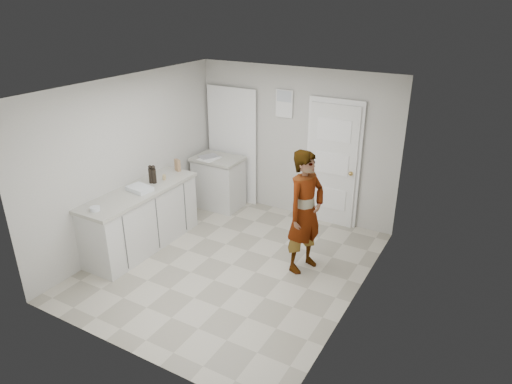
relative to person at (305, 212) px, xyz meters
The scene contains 12 objects.
ground 1.32m from the person, 153.43° to the right, with size 4.00×4.00×0.00m, color gray.
room_shell 1.85m from the person, 125.47° to the left, with size 4.00×4.00×4.00m.
main_counter 2.47m from the person, 164.55° to the right, with size 0.64×1.96×0.93m.
side_counter 2.45m from the person, 152.84° to the left, with size 0.84×0.61×0.93m.
person is the anchor object (origin of this frame).
cake_mix_box 2.36m from the person, behind, with size 0.12×0.05×0.19m, color #996A4C.
spice_jar 2.28m from the person, behind, with size 0.05×0.05×0.08m, color tan.
oil_cruet_a 2.35m from the person, behind, with size 0.07×0.07×0.28m.
oil_cruet_b 2.40m from the person, behind, with size 0.06×0.06×0.28m.
baking_dish 2.40m from the person, 164.03° to the right, with size 0.38×0.29×0.06m.
egg_bowl 2.77m from the person, 148.38° to the right, with size 0.13×0.13×0.05m.
papers 2.44m from the person, 156.34° to the left, with size 0.28×0.35×0.01m, color white.
Camera 1 is at (3.03, -4.63, 3.52)m, focal length 32.00 mm.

